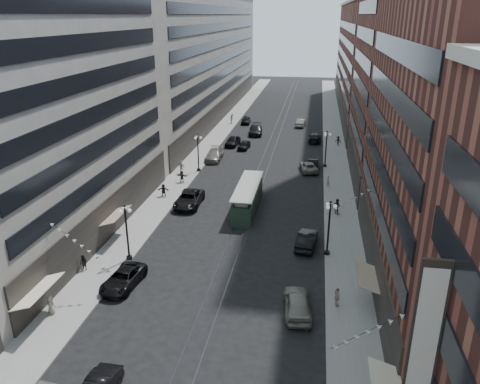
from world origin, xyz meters
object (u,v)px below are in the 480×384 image
Objects in this scene: lamppost_sw_far at (127,231)px; car_9 at (246,120)px; car_14 at (301,123)px; pedestrian_extra_0 at (182,177)px; car_8 at (214,155)px; pedestrian_7 at (337,206)px; pedestrian_extra_2 at (232,119)px; pedestrian_9 at (338,141)px; car_13 at (244,145)px; lamppost_sw_mid at (198,151)px; lamppost_se_mid at (326,148)px; pedestrian_2 at (84,263)px; car_11 at (309,167)px; pedestrian_1 at (51,305)px; pedestrian_6 at (181,167)px; car_10 at (307,239)px; lamppost_se_far at (329,226)px; car_7 at (189,199)px; car_extra_2 at (256,130)px; streetcar at (248,198)px; pedestrian_4 at (337,297)px; car_4 at (297,303)px; car_2 at (123,279)px; pedestrian_5 at (163,190)px; car_12 at (315,138)px; car_extra_0 at (233,141)px; pedestrian_8 at (328,181)px; car_extra_1 at (313,164)px.

lamppost_sw_far is 60.33m from car_9.
pedestrian_extra_0 is at bearing 74.25° from car_14.
pedestrian_7 reaches higher than car_8.
pedestrian_9 is at bearing -128.65° from pedestrian_extra_2.
pedestrian_extra_0 reaches higher than car_13.
lamppost_sw_mid is 1.00× the size of lamppost_se_mid.
car_11 is (19.22, 32.39, -0.21)m from pedestrian_2.
pedestrian_6 is (0.51, 34.49, 0.20)m from pedestrian_1.
car_10 is 2.96× the size of pedestrian_9.
lamppost_sw_mid is 29.45m from lamppost_se_far.
pedestrian_7 is at bearing -0.07° from car_7.
streetcar is at bearing -89.39° from car_extra_2.
lamppost_sw_far is at bearing 56.47° from pedestrian_4.
pedestrian_2 is at bearing 64.88° from pedestrian_4.
car_7 is at bearing -61.68° from car_4.
lamppost_se_far is 10.29m from car_4.
pedestrian_6 is (-6.84, -14.99, 0.41)m from car_13.
pedestrian_extra_0 is at bearing 92.75° from lamppost_sw_far.
pedestrian_9 is at bearing -89.15° from car_10.
car_13 is 19.50m from pedestrian_extra_0.
pedestrian_extra_0 reaches higher than car_2.
pedestrian_5 is 36.46m from pedestrian_9.
lamppost_sw_mid is 1.06× the size of car_2.
lamppost_se_far and lamppost_se_mid have the same top height.
car_7 is 1.21× the size of car_11.
car_2 is at bearing -12.45° from car_4.
pedestrian_extra_0 is at bearing 57.38° from car_12.
car_extra_0 is at bearing 112.69° from lamppost_se_far.
pedestrian_9 is 31.74m from pedestrian_extra_0.
car_extra_2 is at bearing 84.37° from car_7.
car_4 is (16.00, -32.76, -2.23)m from lamppost_sw_mid.
car_9 is 2.73× the size of pedestrian_8.
pedestrian_4 is (19.06, -31.53, -2.13)m from lamppost_sw_mid.
car_2 is at bearing -89.22° from car_13.
car_14 is 37.55m from pedestrian_6.
car_extra_1 is at bearing -142.02° from pedestrian_6.
pedestrian_2 is at bearing -98.34° from car_9.
streetcar is at bearing 132.45° from lamppost_se_far.
pedestrian_7 is at bearing 172.80° from pedestrian_6.
car_9 is 32.28m from car_extra_1.
car_4 is at bearing -160.09° from pedestrian_1.
car_14 is at bearing -15.38° from pedestrian_4.
car_10 is 3.05× the size of pedestrian_5.
pedestrian_5 is 5.56m from pedestrian_extra_0.
lamppost_se_far is at bearing 94.60° from car_extra_1.
car_11 is at bearing -37.96° from car_13.
pedestrian_extra_0 is at bearing -83.17° from pedestrian_1.
car_4 is 18.95m from pedestrian_1.
car_7 is 46.89m from car_14.
streetcar is at bearing 67.79° from car_extra_1.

